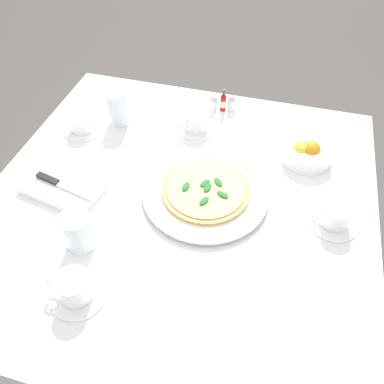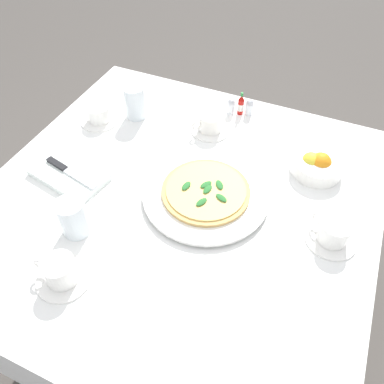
{
  "view_description": "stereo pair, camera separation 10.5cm",
  "coord_description": "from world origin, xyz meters",
  "px_view_note": "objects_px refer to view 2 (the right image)",
  "views": [
    {
      "loc": [
        0.22,
        -0.67,
        1.54
      ],
      "look_at": [
        0.03,
        0.02,
        0.76
      ],
      "focal_mm": 35.91,
      "sensor_mm": 36.0,
      "label": 1
    },
    {
      "loc": [
        0.32,
        -0.63,
        1.54
      ],
      "look_at": [
        0.03,
        0.02,
        0.76
      ],
      "focal_mm": 35.91,
      "sensor_mm": 36.0,
      "label": 2
    }
  ],
  "objects_px": {
    "pizza": "(206,191)",
    "water_glass_far_left": "(135,104)",
    "salt_shaker": "(249,108)",
    "water_glass_right_edge": "(74,219)",
    "napkin_folded": "(69,174)",
    "hot_sauce_bottle": "(241,105)",
    "coffee_cup_far_right": "(61,272)",
    "coffee_cup_near_right": "(99,114)",
    "coffee_cup_center_back": "(210,123)",
    "coffee_cup_back_corner": "(333,233)",
    "pepper_shaker": "(232,107)",
    "citrus_bowl": "(317,165)",
    "pizza_plate": "(206,194)",
    "dinner_knife": "(69,171)"
  },
  "relations": [
    {
      "from": "pizza",
      "to": "water_glass_right_edge",
      "type": "relative_size",
      "value": 2.35
    },
    {
      "from": "napkin_folded",
      "to": "salt_shaker",
      "type": "distance_m",
      "value": 0.63
    },
    {
      "from": "water_glass_far_left",
      "to": "napkin_folded",
      "type": "height_order",
      "value": "water_glass_far_left"
    },
    {
      "from": "pizza",
      "to": "salt_shaker",
      "type": "relative_size",
      "value": 4.36
    },
    {
      "from": "water_glass_far_left",
      "to": "water_glass_right_edge",
      "type": "bearing_deg",
      "value": -78.48
    },
    {
      "from": "citrus_bowl",
      "to": "hot_sauce_bottle",
      "type": "xyz_separation_m",
      "value": [
        -0.3,
        0.18,
        0.01
      ]
    },
    {
      "from": "napkin_folded",
      "to": "salt_shaker",
      "type": "xyz_separation_m",
      "value": [
        0.38,
        0.5,
        0.02
      ]
    },
    {
      "from": "pizza_plate",
      "to": "water_glass_right_edge",
      "type": "relative_size",
      "value": 3.36
    },
    {
      "from": "water_glass_right_edge",
      "to": "napkin_folded",
      "type": "bearing_deg",
      "value": 131.41
    },
    {
      "from": "water_glass_far_left",
      "to": "water_glass_right_edge",
      "type": "distance_m",
      "value": 0.5
    },
    {
      "from": "coffee_cup_far_right",
      "to": "water_glass_far_left",
      "type": "distance_m",
      "value": 0.64
    },
    {
      "from": "napkin_folded",
      "to": "hot_sauce_bottle",
      "type": "relative_size",
      "value": 2.89
    },
    {
      "from": "coffee_cup_center_back",
      "to": "coffee_cup_back_corner",
      "type": "distance_m",
      "value": 0.53
    },
    {
      "from": "pizza",
      "to": "pepper_shaker",
      "type": "xyz_separation_m",
      "value": [
        -0.07,
        0.4,
        0.0
      ]
    },
    {
      "from": "water_glass_right_edge",
      "to": "salt_shaker",
      "type": "height_order",
      "value": "water_glass_right_edge"
    },
    {
      "from": "pizza_plate",
      "to": "water_glass_far_left",
      "type": "bearing_deg",
      "value": 145.25
    },
    {
      "from": "pizza",
      "to": "citrus_bowl",
      "type": "relative_size",
      "value": 1.63
    },
    {
      "from": "water_glass_far_left",
      "to": "dinner_knife",
      "type": "distance_m",
      "value": 0.34
    },
    {
      "from": "water_glass_far_left",
      "to": "water_glass_right_edge",
      "type": "xyz_separation_m",
      "value": [
        0.1,
        -0.49,
        -0.0
      ]
    },
    {
      "from": "coffee_cup_back_corner",
      "to": "water_glass_right_edge",
      "type": "distance_m",
      "value": 0.65
    },
    {
      "from": "pizza",
      "to": "water_glass_right_edge",
      "type": "bearing_deg",
      "value": -137.15
    },
    {
      "from": "coffee_cup_far_right",
      "to": "water_glass_far_left",
      "type": "relative_size",
      "value": 1.18
    },
    {
      "from": "hot_sauce_bottle",
      "to": "pepper_shaker",
      "type": "xyz_separation_m",
      "value": [
        -0.03,
        -0.01,
        -0.01
      ]
    },
    {
      "from": "coffee_cup_center_back",
      "to": "napkin_folded",
      "type": "distance_m",
      "value": 0.47
    },
    {
      "from": "coffee_cup_center_back",
      "to": "pepper_shaker",
      "type": "relative_size",
      "value": 2.31
    },
    {
      "from": "pizza_plate",
      "to": "coffee_cup_center_back",
      "type": "bearing_deg",
      "value": 109.61
    },
    {
      "from": "coffee_cup_far_right",
      "to": "coffee_cup_near_right",
      "type": "distance_m",
      "value": 0.6
    },
    {
      "from": "water_glass_right_edge",
      "to": "hot_sauce_bottle",
      "type": "relative_size",
      "value": 1.26
    },
    {
      "from": "coffee_cup_center_back",
      "to": "water_glass_far_left",
      "type": "height_order",
      "value": "water_glass_far_left"
    },
    {
      "from": "pizza",
      "to": "coffee_cup_back_corner",
      "type": "xyz_separation_m",
      "value": [
        0.34,
        -0.01,
        0.0
      ]
    },
    {
      "from": "water_glass_right_edge",
      "to": "napkin_folded",
      "type": "xyz_separation_m",
      "value": [
        -0.13,
        0.15,
        -0.04
      ]
    },
    {
      "from": "water_glass_right_edge",
      "to": "pepper_shaker",
      "type": "bearing_deg",
      "value": 73.1
    },
    {
      "from": "pepper_shaker",
      "to": "salt_shaker",
      "type": "bearing_deg",
      "value": 19.65
    },
    {
      "from": "pizza",
      "to": "water_glass_far_left",
      "type": "xyz_separation_m",
      "value": [
        -0.36,
        0.25,
        0.02
      ]
    },
    {
      "from": "coffee_cup_center_back",
      "to": "napkin_folded",
      "type": "relative_size",
      "value": 0.54
    },
    {
      "from": "dinner_knife",
      "to": "pepper_shaker",
      "type": "height_order",
      "value": "pepper_shaker"
    },
    {
      "from": "coffee_cup_far_right",
      "to": "water_glass_right_edge",
      "type": "height_order",
      "value": "water_glass_right_edge"
    },
    {
      "from": "water_glass_far_left",
      "to": "napkin_folded",
      "type": "bearing_deg",
      "value": -95.9
    },
    {
      "from": "citrus_bowl",
      "to": "pizza",
      "type": "bearing_deg",
      "value": -138.93
    },
    {
      "from": "water_glass_right_edge",
      "to": "dinner_knife",
      "type": "bearing_deg",
      "value": 130.94
    },
    {
      "from": "coffee_cup_far_right",
      "to": "dinner_knife",
      "type": "relative_size",
      "value": 0.68
    },
    {
      "from": "pizza",
      "to": "hot_sauce_bottle",
      "type": "relative_size",
      "value": 2.95
    },
    {
      "from": "coffee_cup_back_corner",
      "to": "coffee_cup_near_right",
      "type": "bearing_deg",
      "value": 167.15
    },
    {
      "from": "coffee_cup_near_right",
      "to": "citrus_bowl",
      "type": "distance_m",
      "value": 0.72
    },
    {
      "from": "salt_shaker",
      "to": "citrus_bowl",
      "type": "bearing_deg",
      "value": -35.34
    },
    {
      "from": "coffee_cup_far_right",
      "to": "citrus_bowl",
      "type": "xyz_separation_m",
      "value": [
        0.46,
        0.6,
        -0.0
      ]
    },
    {
      "from": "hot_sauce_bottle",
      "to": "salt_shaker",
      "type": "height_order",
      "value": "hot_sauce_bottle"
    },
    {
      "from": "pepper_shaker",
      "to": "water_glass_right_edge",
      "type": "bearing_deg",
      "value": -106.9
    },
    {
      "from": "coffee_cup_back_corner",
      "to": "pepper_shaker",
      "type": "bearing_deg",
      "value": 135.52
    },
    {
      "from": "coffee_cup_far_right",
      "to": "pepper_shaker",
      "type": "relative_size",
      "value": 2.35
    }
  ]
}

